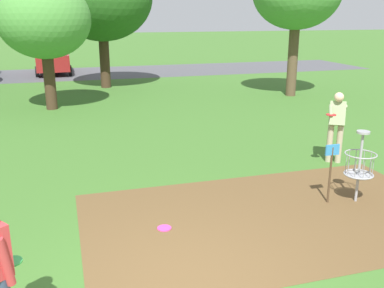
{
  "coord_description": "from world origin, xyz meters",
  "views": [
    {
      "loc": [
        -1.29,
        -4.74,
        3.45
      ],
      "look_at": [
        1.04,
        3.12,
        1.0
      ],
      "focal_mm": 40.9,
      "sensor_mm": 36.0,
      "label": 1
    }
  ],
  "objects": [
    {
      "name": "tree_mid_left",
      "position": [
        -1.74,
        12.24,
        3.24
      ],
      "size": [
        3.3,
        3.3,
        4.67
      ],
      "color": "#422D1E",
      "rests_on": "ground"
    },
    {
      "name": "player_waiting_left",
      "position": [
        4.83,
        3.89,
        0.99
      ],
      "size": [
        0.95,
        0.81,
        1.71
      ],
      "color": "tan",
      "rests_on": "ground"
    },
    {
      "name": "disc_golf_basket",
      "position": [
        3.85,
        1.77,
        0.75
      ],
      "size": [
        0.98,
        0.58,
        1.39
      ],
      "color": "#9E9EA3",
      "rests_on": "ground"
    },
    {
      "name": "dirt_tee_pad",
      "position": [
        2.09,
        1.62,
        0.0
      ],
      "size": [
        6.64,
        3.89,
        0.01
      ],
      "primitive_type": "cube",
      "color": "brown",
      "rests_on": "ground"
    },
    {
      "name": "frisbee_by_tee",
      "position": [
        0.14,
        1.71,
        0.01
      ],
      "size": [
        0.24,
        0.24,
        0.02
      ],
      "primitive_type": "cylinder",
      "color": "#E53D99",
      "rests_on": "ground"
    },
    {
      "name": "parked_car_center_left",
      "position": [
        -1.73,
        22.84,
        0.92
      ],
      "size": [
        2.0,
        4.21,
        1.84
      ],
      "color": "maroon",
      "rests_on": "ground"
    },
    {
      "name": "parking_lot_strip",
      "position": [
        0.0,
        22.37,
        0.0
      ],
      "size": [
        36.0,
        6.0,
        0.01
      ],
      "primitive_type": "cube",
      "color": "#4C4C51",
      "rests_on": "ground"
    }
  ]
}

